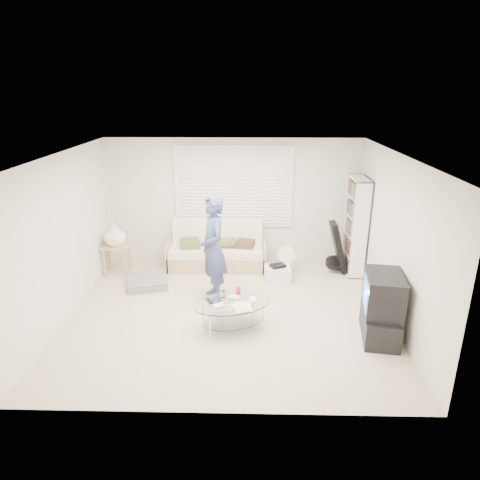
{
  "coord_description": "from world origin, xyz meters",
  "views": [
    {
      "loc": [
        0.33,
        -6.05,
        3.4
      ],
      "look_at": [
        0.17,
        0.3,
        1.13
      ],
      "focal_mm": 32.0,
      "sensor_mm": 36.0,
      "label": 1
    }
  ],
  "objects_px": {
    "tv_unit": "(382,307)",
    "coffee_table": "(233,307)",
    "futon_sofa": "(217,252)",
    "bookshelf": "(355,226)"
  },
  "relations": [
    {
      "from": "futon_sofa",
      "to": "tv_unit",
      "type": "xyz_separation_m",
      "value": [
        2.53,
        -2.51,
        0.16
      ]
    },
    {
      "from": "tv_unit",
      "to": "bookshelf",
      "type": "bearing_deg",
      "value": 86.94
    },
    {
      "from": "bookshelf",
      "to": "coffee_table",
      "type": "height_order",
      "value": "bookshelf"
    },
    {
      "from": "bookshelf",
      "to": "coffee_table",
      "type": "xyz_separation_m",
      "value": [
        -2.24,
        -2.16,
        -0.58
      ]
    },
    {
      "from": "futon_sofa",
      "to": "coffee_table",
      "type": "xyz_separation_m",
      "value": [
        0.41,
        -2.33,
        0.04
      ]
    },
    {
      "from": "bookshelf",
      "to": "tv_unit",
      "type": "xyz_separation_m",
      "value": [
        -0.13,
        -2.34,
        -0.45
      ]
    },
    {
      "from": "tv_unit",
      "to": "coffee_table",
      "type": "height_order",
      "value": "tv_unit"
    },
    {
      "from": "bookshelf",
      "to": "coffee_table",
      "type": "distance_m",
      "value": 3.17
    },
    {
      "from": "tv_unit",
      "to": "coffee_table",
      "type": "xyz_separation_m",
      "value": [
        -2.11,
        0.18,
        -0.13
      ]
    },
    {
      "from": "futon_sofa",
      "to": "coffee_table",
      "type": "distance_m",
      "value": 2.37
    }
  ]
}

